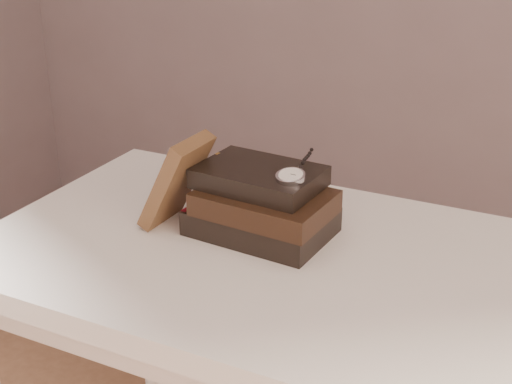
% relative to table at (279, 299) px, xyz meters
% --- Properties ---
extents(table, '(1.00, 0.60, 0.75)m').
position_rel_table_xyz_m(table, '(0.00, 0.00, 0.00)').
color(table, silver).
rests_on(table, ground).
extents(book_stack, '(0.25, 0.18, 0.12)m').
position_rel_table_xyz_m(book_stack, '(-0.06, 0.05, 0.15)').
color(book_stack, black).
rests_on(book_stack, table).
extents(journal, '(0.11, 0.11, 0.17)m').
position_rel_table_xyz_m(journal, '(-0.20, 0.01, 0.18)').
color(journal, '#432B1A').
rests_on(journal, table).
extents(pocket_watch, '(0.05, 0.15, 0.02)m').
position_rel_table_xyz_m(pocket_watch, '(0.00, 0.03, 0.22)').
color(pocket_watch, silver).
rests_on(pocket_watch, book_stack).
extents(eyeglasses, '(0.11, 0.12, 0.05)m').
position_rel_table_xyz_m(eyeglasses, '(-0.13, 0.13, 0.16)').
color(eyeglasses, silver).
rests_on(eyeglasses, book_stack).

